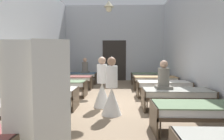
{
  "coord_description": "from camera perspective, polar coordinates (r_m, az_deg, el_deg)",
  "views": [
    {
      "loc": [
        0.26,
        -6.46,
        1.52
      ],
      "look_at": [
        0.0,
        1.51,
        0.93
      ],
      "focal_mm": 32.51,
      "sensor_mm": 36.0,
      "label": 1
    }
  ],
  "objects": [
    {
      "name": "room_shell",
      "position": [
        7.78,
        -0.05,
        9.57
      ],
      "size": [
        6.26,
        11.72,
        4.48
      ],
      "color": "silver",
      "rests_on": "ground"
    },
    {
      "name": "bed_right_row_5",
      "position": [
        10.86,
        10.44,
        -1.58
      ],
      "size": [
        1.9,
        0.84,
        0.57
      ],
      "color": "#473828",
      "rests_on": "ground"
    },
    {
      "name": "bed_left_row_2",
      "position": [
        6.11,
        -18.78,
        -6.2
      ],
      "size": [
        1.9,
        0.84,
        0.57
      ],
      "color": "#473828",
      "rests_on": "ground"
    },
    {
      "name": "bed_right_row_2",
      "position": [
        5.95,
        17.76,
        -6.45
      ],
      "size": [
        1.9,
        0.84,
        0.57
      ],
      "color": "#473828",
      "rests_on": "ground"
    },
    {
      "name": "bed_left_row_5",
      "position": [
        10.95,
        -9.42,
        -1.52
      ],
      "size": [
        1.9,
        0.84,
        0.57
      ],
      "color": "#473828",
      "rests_on": "ground"
    },
    {
      "name": "patient_seated_secondary",
      "position": [
        5.89,
        14.33,
        -2.26
      ],
      "size": [
        0.44,
        0.44,
        0.8
      ],
      "color": "slate",
      "rests_on": "bed_right_row_2"
    },
    {
      "name": "bed_right_row_1",
      "position": [
        4.39,
        23.89,
        -10.39
      ],
      "size": [
        1.9,
        0.84,
        0.57
      ],
      "color": "#473828",
      "rests_on": "ground"
    },
    {
      "name": "bed_left_row_3",
      "position": [
        7.69,
        -14.35,
        -4.0
      ],
      "size": [
        1.9,
        0.84,
        0.57
      ],
      "color": "#473828",
      "rests_on": "ground"
    },
    {
      "name": "bed_right_row_4",
      "position": [
        9.2,
        12.01,
        -2.63
      ],
      "size": [
        1.9,
        0.84,
        0.57
      ],
      "color": "#473828",
      "rests_on": "ground"
    },
    {
      "name": "privacy_screen",
      "position": [
        2.68,
        -24.96,
        -10.59
      ],
      "size": [
        1.25,
        0.19,
        1.7
      ],
      "rotation": [
        0.0,
        0.0,
        0.11
      ],
      "color": "silver",
      "rests_on": "ground"
    },
    {
      "name": "nurse_mid_aisle",
      "position": [
        5.17,
        -0.11,
        -6.82
      ],
      "size": [
        0.52,
        0.52,
        1.49
      ],
      "rotation": [
        0.0,
        0.0,
        5.01
      ],
      "color": "white",
      "rests_on": "ground"
    },
    {
      "name": "ground_plane",
      "position": [
        6.66,
        -0.43,
        -9.42
      ],
      "size": [
        6.46,
        12.12,
        0.1
      ],
      "primitive_type": "cube",
      "color": "#8C755B"
    },
    {
      "name": "bed_left_row_1",
      "position": [
        4.61,
        -26.29,
        -9.78
      ],
      "size": [
        1.9,
        0.84,
        0.57
      ],
      "color": "#473828",
      "rests_on": "ground"
    },
    {
      "name": "bed_left_row_4",
      "position": [
        9.31,
        -11.45,
        -2.55
      ],
      "size": [
        1.9,
        0.84,
        0.57
      ],
      "color": "#473828",
      "rests_on": "ground"
    },
    {
      "name": "bed_right_row_3",
      "position": [
        7.56,
        14.26,
        -4.14
      ],
      "size": [
        1.9,
        0.84,
        0.57
      ],
      "color": "#473828",
      "rests_on": "ground"
    },
    {
      "name": "patient_seated_primary",
      "position": [
        10.88,
        -7.61,
        0.74
      ],
      "size": [
        0.44,
        0.44,
        0.8
      ],
      "color": "slate",
      "rests_on": "bed_left_row_5"
    },
    {
      "name": "nurse_near_aisle",
      "position": [
        5.97,
        -2.8,
        -5.33
      ],
      "size": [
        0.52,
        0.52,
        1.49
      ],
      "rotation": [
        0.0,
        0.0,
        2.32
      ],
      "color": "white",
      "rests_on": "ground"
    }
  ]
}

